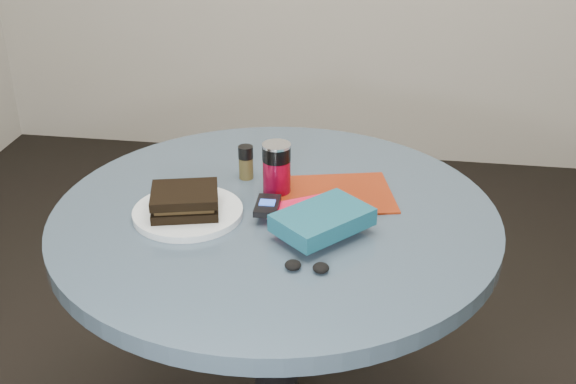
# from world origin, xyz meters

# --- Properties ---
(table) EXTENTS (1.00, 1.00, 0.75)m
(table) POSITION_xyz_m (0.00, 0.00, 0.59)
(table) COLOR black
(table) RESTS_ON ground
(plate) EXTENTS (0.26, 0.26, 0.02)m
(plate) POSITION_xyz_m (-0.19, -0.05, 0.76)
(plate) COLOR white
(plate) RESTS_ON table
(sandwich) EXTENTS (0.17, 0.15, 0.05)m
(sandwich) POSITION_xyz_m (-0.19, -0.06, 0.79)
(sandwich) COLOR black
(sandwich) RESTS_ON plate
(soda_can) EXTENTS (0.08, 0.08, 0.12)m
(soda_can) POSITION_xyz_m (-0.01, 0.09, 0.81)
(soda_can) COLOR maroon
(soda_can) RESTS_ON table
(pepper_grinder) EXTENTS (0.04, 0.04, 0.08)m
(pepper_grinder) POSITION_xyz_m (-0.10, 0.16, 0.79)
(pepper_grinder) COLOR #463D1E
(pepper_grinder) RESTS_ON table
(magazine) EXTENTS (0.32, 0.27, 0.00)m
(magazine) POSITION_xyz_m (0.12, 0.09, 0.75)
(magazine) COLOR maroon
(magazine) RESTS_ON table
(red_book) EXTENTS (0.22, 0.20, 0.02)m
(red_book) POSITION_xyz_m (0.08, -0.02, 0.76)
(red_book) COLOR red
(red_book) RESTS_ON magazine
(novel) EXTENTS (0.22, 0.23, 0.04)m
(novel) POSITION_xyz_m (0.12, -0.09, 0.79)
(novel) COLOR navy
(novel) RESTS_ON red_book
(mp3_player) EXTENTS (0.05, 0.09, 0.02)m
(mp3_player) POSITION_xyz_m (-0.01, -0.03, 0.78)
(mp3_player) COLOR black
(mp3_player) RESTS_ON red_book
(headphones) EXTENTS (0.09, 0.04, 0.02)m
(headphones) POSITION_xyz_m (0.10, -0.23, 0.76)
(headphones) COLOR black
(headphones) RESTS_ON table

